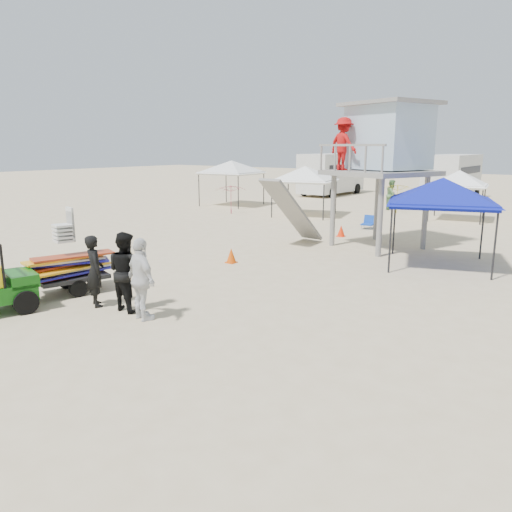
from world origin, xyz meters
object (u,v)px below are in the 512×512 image
Objects in this scene: surf_trailer at (70,262)px; canopy_blue at (443,182)px; man_left at (95,271)px; lifeguard_tower at (381,143)px.

canopy_blue is (6.90, 8.99, 1.90)m from surf_trailer.
surf_trailer is 1.54m from man_left.
man_left is at bearing -102.46° from lifeguard_tower.
surf_trailer is 11.94m from lifeguard_tower.
man_left is 10.89m from canopy_blue.
man_left is 0.45× the size of canopy_blue.
lifeguard_tower reaches higher than surf_trailer.
lifeguard_tower is at bearing 69.85° from surf_trailer.
canopy_blue is at bearing -95.30° from man_left.
surf_trailer is 0.44× the size of lifeguard_tower.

